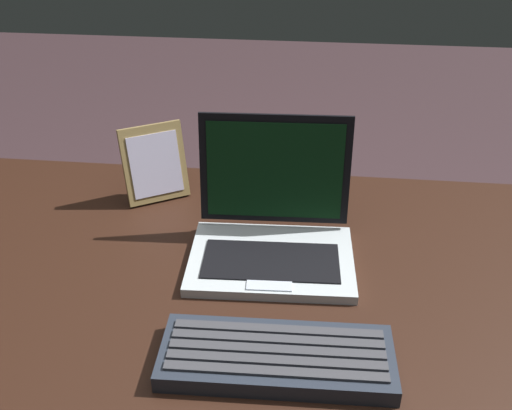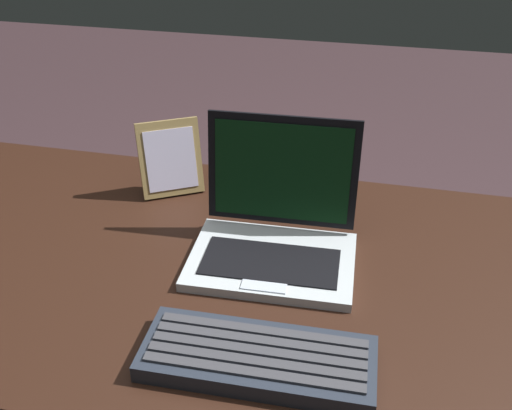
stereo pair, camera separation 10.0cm
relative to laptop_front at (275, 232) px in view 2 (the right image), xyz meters
name	(u,v)px [view 2 (the right image)]	position (x,y,z in m)	size (l,w,h in m)	color
desk	(308,301)	(0.08, -0.06, -0.11)	(1.76, 0.76, 0.71)	black
laptop_front	(275,232)	(0.00, 0.00, 0.00)	(0.31, 0.25, 0.25)	#B1BABE
external_keyboard	(258,358)	(0.03, -0.28, -0.03)	(0.35, 0.14, 0.03)	#232934
photo_frame	(170,159)	(-0.27, 0.18, 0.03)	(0.14, 0.11, 0.17)	olive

